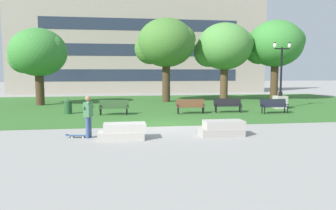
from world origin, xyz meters
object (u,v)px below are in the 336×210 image
concrete_block_center (123,132)px  skateboard (78,135)px  park_bench_near_right (190,105)px  park_bench_far_left (274,105)px  concrete_block_left (222,128)px  person_skateboarder (88,114)px  park_bench_near_left (114,106)px  lamp_post_left (280,95)px  park_bench_far_right (228,104)px  trash_bin (68,106)px

concrete_block_center → skateboard: bearing=161.3°
park_bench_near_right → park_bench_far_left: size_ratio=0.99×
concrete_block_center → concrete_block_left: 4.14m
person_skateboarder → park_bench_far_left: size_ratio=0.93×
park_bench_near_left → park_bench_near_right: size_ratio=1.02×
concrete_block_left → park_bench_near_right: park_bench_near_right is taller
park_bench_far_left → lamp_post_left: lamp_post_left is taller
park_bench_far_right → lamp_post_left: bearing=20.3°
park_bench_near_left → park_bench_far_left: size_ratio=1.01×
person_skateboarder → park_bench_near_left: size_ratio=0.92×
person_skateboarder → park_bench_near_left: (0.92, 6.83, -0.44)m
park_bench_near_left → park_bench_near_right: 4.78m
park_bench_near_left → trash_bin: (-2.86, 0.90, -0.04)m
lamp_post_left → park_bench_far_left: bearing=-124.4°
concrete_block_center → lamp_post_left: size_ratio=0.39×
park_bench_near_right → concrete_block_center: bearing=-121.2°
park_bench_far_left → concrete_block_center: bearing=-145.9°
lamp_post_left → trash_bin: 14.69m
person_skateboarder → concrete_block_left: bearing=-4.1°
person_skateboarder → trash_bin: 7.98m
concrete_block_left → trash_bin: trash_bin is taller
skateboard → park_bench_near_left: (1.35, 6.73, 0.45)m
park_bench_near_right → park_bench_far_left: bearing=-6.9°
skateboard → park_bench_far_left: size_ratio=0.57×
park_bench_near_left → park_bench_near_right: same height
concrete_block_center → concrete_block_left: bearing=1.7°
lamp_post_left → trash_bin: size_ratio=4.95×
lamp_post_left → trash_bin: bearing=-176.9°
concrete_block_center → park_bench_near_right: bearing=58.8°
concrete_block_left → skateboard: (-5.93, 0.49, -0.22)m
concrete_block_left → person_skateboarder: 5.56m
park_bench_far_right → lamp_post_left: (4.49, 1.66, 0.46)m
park_bench_near_right → trash_bin: bearing=172.1°
skateboard → concrete_block_center: bearing=-18.7°
park_bench_far_right → concrete_block_center: bearing=-132.9°
park_bench_near_right → park_bench_far_left: (5.30, -0.64, 0.00)m
skateboard → park_bench_near_right: 8.99m
skateboard → park_bench_far_right: park_bench_far_right is taller
concrete_block_left → skateboard: bearing=175.3°
concrete_block_left → concrete_block_center: bearing=-178.3°
concrete_block_left → park_bench_far_right: 7.75m
park_bench_far_left → concrete_block_left: bearing=-130.6°
person_skateboarder → lamp_post_left: 15.31m
park_bench_far_right → person_skateboarder: bearing=-140.2°
person_skateboarder → park_bench_near_right: bearing=49.4°
concrete_block_center → park_bench_far_right: bearing=47.1°
skateboard → lamp_post_left: size_ratio=0.22×
park_bench_far_right → lamp_post_left: lamp_post_left is taller
skateboard → park_bench_far_right: (8.65, 6.77, 0.45)m
park_bench_near_left → park_bench_far_right: 7.30m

